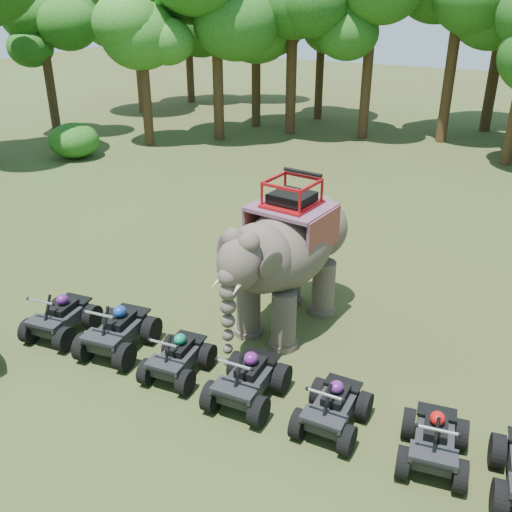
% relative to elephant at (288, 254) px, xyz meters
% --- Properties ---
extents(ground, '(110.00, 110.00, 0.00)m').
position_rel_elephant_xyz_m(ground, '(-0.69, -1.58, -1.95)').
color(ground, '#47381E').
rests_on(ground, ground).
extents(elephant, '(2.53, 4.84, 3.90)m').
position_rel_elephant_xyz_m(elephant, '(0.00, 0.00, 0.00)').
color(elephant, '#4E4038').
rests_on(elephant, ground).
extents(atv_0, '(1.46, 1.86, 1.27)m').
position_rel_elephant_xyz_m(atv_0, '(-4.67, -3.16, -1.32)').
color(atv_0, black).
rests_on(atv_0, ground).
extents(atv_1, '(1.58, 2.01, 1.36)m').
position_rel_elephant_xyz_m(atv_1, '(-2.97, -3.02, -1.27)').
color(atv_1, black).
rests_on(atv_1, ground).
extents(atv_2, '(1.33, 1.71, 1.19)m').
position_rel_elephant_xyz_m(atv_2, '(-1.18, -3.12, -1.36)').
color(atv_2, black).
rests_on(atv_2, ground).
extents(atv_3, '(1.40, 1.86, 1.32)m').
position_rel_elephant_xyz_m(atv_3, '(0.61, -3.14, -1.29)').
color(atv_3, black).
rests_on(atv_3, ground).
extents(atv_4, '(1.24, 1.67, 1.21)m').
position_rel_elephant_xyz_m(atv_4, '(2.46, -3.05, -1.34)').
color(atv_4, black).
rests_on(atv_4, ground).
extents(atv_5, '(1.45, 1.81, 1.21)m').
position_rel_elephant_xyz_m(atv_5, '(4.40, -3.01, -1.35)').
color(atv_5, black).
rests_on(atv_5, ground).
extents(tree_0, '(6.45, 6.45, 9.21)m').
position_rel_elephant_xyz_m(tree_0, '(-0.69, 21.21, 2.66)').
color(tree_0, '#195114').
rests_on(tree_0, ground).
extents(tree_25, '(4.73, 4.73, 6.75)m').
position_rel_elephant_xyz_m(tree_25, '(-20.30, 11.74, 1.43)').
color(tree_25, '#195114').
rests_on(tree_25, ground).
extents(tree_26, '(5.04, 5.04, 7.20)m').
position_rel_elephant_xyz_m(tree_26, '(-14.55, 12.89, 1.65)').
color(tree_26, '#195114').
rests_on(tree_26, ground).
extents(tree_27, '(6.33, 6.33, 9.04)m').
position_rel_elephant_xyz_m(tree_27, '(-11.85, 15.77, 2.57)').
color(tree_27, '#195114').
rests_on(tree_27, ground).
extents(tree_28, '(6.93, 6.93, 9.90)m').
position_rel_elephant_xyz_m(tree_28, '(-8.97, 19.01, 3.00)').
color(tree_28, '#195114').
rests_on(tree_28, ground).
extents(tree_29, '(6.04, 6.04, 8.63)m').
position_rel_elephant_xyz_m(tree_29, '(-4.86, 20.03, 2.36)').
color(tree_29, '#195114').
rests_on(tree_29, ground).
extents(tree_30, '(5.60, 5.60, 8.00)m').
position_rel_elephant_xyz_m(tree_30, '(-19.77, 24.52, 2.05)').
color(tree_30, '#195114').
rests_on(tree_30, ground).
extents(tree_35, '(5.02, 5.02, 7.17)m').
position_rel_elephant_xyz_m(tree_35, '(-15.35, 26.52, 1.64)').
color(tree_35, '#195114').
rests_on(tree_35, ground).
extents(tree_38, '(4.93, 4.93, 7.05)m').
position_rel_elephant_xyz_m(tree_38, '(-9.13, 23.58, 1.57)').
color(tree_38, '#195114').
rests_on(tree_38, ground).
extents(tree_39, '(5.58, 5.58, 7.98)m').
position_rel_elephant_xyz_m(tree_39, '(-11.64, 19.74, 2.04)').
color(tree_39, '#195114').
rests_on(tree_39, ground).
extents(tree_40, '(6.16, 6.16, 8.80)m').
position_rel_elephant_xyz_m(tree_40, '(-20.41, 19.65, 2.45)').
color(tree_40, '#195114').
rests_on(tree_40, ground).
extents(tree_41, '(7.60, 7.60, 10.85)m').
position_rel_elephant_xyz_m(tree_41, '(1.03, 25.16, 3.47)').
color(tree_41, '#195114').
rests_on(tree_41, ground).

